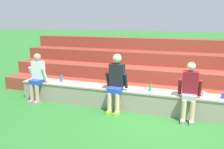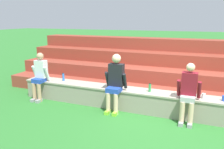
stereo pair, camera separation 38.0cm
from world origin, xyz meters
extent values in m
plane|color=#2D752D|center=(0.00, 0.00, 0.00)|extent=(80.00, 80.00, 0.00)
cube|color=gray|center=(0.00, 0.25, 0.27)|extent=(7.92, 0.49, 0.54)
cube|color=#ABA28E|center=(0.00, 0.25, 0.52)|extent=(7.96, 0.53, 0.04)
cube|color=brown|center=(0.00, 0.96, 0.20)|extent=(10.46, 0.70, 0.41)
cube|color=brown|center=(0.00, 1.65, 0.41)|extent=(10.46, 0.70, 0.82)
cube|color=maroon|center=(0.00, 2.35, 0.61)|extent=(10.46, 0.70, 1.23)
cube|color=brown|center=(0.00, 3.05, 0.82)|extent=(10.46, 0.70, 1.63)
cylinder|color=tan|center=(-3.54, -0.21, 0.27)|extent=(0.11, 0.11, 0.54)
cylinder|color=tan|center=(-3.36, -0.21, 0.27)|extent=(0.11, 0.11, 0.54)
cube|color=#99999E|center=(-3.54, -0.25, 0.04)|extent=(0.10, 0.22, 0.08)
cube|color=#99999E|center=(-3.36, -0.25, 0.04)|extent=(0.10, 0.22, 0.08)
cube|color=#2347B2|center=(-3.45, -0.08, 0.59)|extent=(0.29, 0.32, 0.12)
cube|color=white|center=(-3.45, 0.05, 0.90)|extent=(0.33, 0.20, 0.50)
sphere|color=tan|center=(-3.45, 0.05, 1.27)|extent=(0.20, 0.20, 0.20)
cylinder|color=white|center=(-3.66, 0.03, 0.78)|extent=(0.08, 0.22, 0.42)
cylinder|color=white|center=(-3.24, 0.03, 0.78)|extent=(0.08, 0.22, 0.42)
cylinder|color=beige|center=(-1.23, -0.22, 0.27)|extent=(0.11, 0.11, 0.54)
cylinder|color=beige|center=(-1.03, -0.22, 0.27)|extent=(0.11, 0.11, 0.54)
cube|color=#8CD833|center=(-1.23, -0.26, 0.04)|extent=(0.10, 0.22, 0.08)
cube|color=#8CD833|center=(-1.03, -0.26, 0.04)|extent=(0.10, 0.22, 0.08)
cube|color=#2347B2|center=(-1.13, -0.09, 0.59)|extent=(0.34, 0.33, 0.12)
cube|color=black|center=(-1.13, 0.07, 0.93)|extent=(0.37, 0.20, 0.57)
sphere|color=beige|center=(-1.13, 0.07, 1.35)|extent=(0.23, 0.23, 0.23)
cylinder|color=black|center=(-1.37, 0.05, 0.80)|extent=(0.08, 0.23, 0.42)
cylinder|color=black|center=(-0.89, 0.05, 0.80)|extent=(0.08, 0.23, 0.42)
cylinder|color=beige|center=(0.53, -0.18, 0.27)|extent=(0.11, 0.11, 0.54)
cylinder|color=beige|center=(0.72, -0.18, 0.27)|extent=(0.11, 0.11, 0.54)
cube|color=#99999E|center=(0.53, -0.22, 0.04)|extent=(0.10, 0.22, 0.08)
cube|color=#99999E|center=(0.72, -0.22, 0.04)|extent=(0.10, 0.22, 0.08)
cube|color=#B2B2B7|center=(0.63, -0.06, 0.59)|extent=(0.30, 0.29, 0.12)
cube|color=maroon|center=(0.63, 0.04, 0.90)|extent=(0.34, 0.20, 0.51)
sphere|color=beige|center=(0.63, 0.04, 1.27)|extent=(0.19, 0.19, 0.19)
cylinder|color=maroon|center=(0.41, 0.02, 0.79)|extent=(0.08, 0.23, 0.42)
cylinder|color=maroon|center=(0.85, 0.02, 0.79)|extent=(0.08, 0.22, 0.42)
cylinder|color=green|center=(-0.30, 0.24, 0.64)|extent=(0.06, 0.06, 0.20)
cylinder|color=black|center=(-0.30, 0.24, 0.75)|extent=(0.04, 0.04, 0.02)
cylinder|color=blue|center=(-2.88, 0.30, 0.65)|extent=(0.06, 0.06, 0.22)
cylinder|color=black|center=(-2.88, 0.30, 0.77)|extent=(0.04, 0.04, 0.02)
cylinder|color=blue|center=(1.37, 0.21, 0.60)|extent=(0.08, 0.08, 0.12)
cylinder|color=white|center=(0.95, 0.21, 0.60)|extent=(0.08, 0.08, 0.12)
camera|label=1|loc=(0.49, -5.23, 2.31)|focal=36.31mm
camera|label=2|loc=(0.85, -5.10, 2.31)|focal=36.31mm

